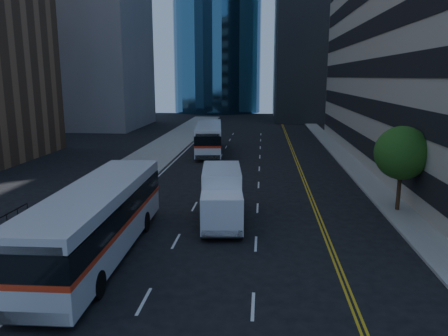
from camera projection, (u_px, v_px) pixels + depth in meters
The scene contains 8 objects.
ground at pixel (244, 260), 19.60m from camera, with size 160.00×160.00×0.00m, color black.
sidewalk_west at pixel (153, 156), 44.87m from camera, with size 5.00×90.00×0.15m, color gray.
sidewalk_east at pixel (346, 159), 43.18m from camera, with size 2.00×90.00×0.15m, color gray.
midrise_west at pixel (83, 16), 69.13m from camera, with size 18.00×18.00×35.00m, color gray.
street_tree at pixel (402, 153), 25.88m from camera, with size 3.20×3.20×5.10m.
bus_front at pixel (98, 219), 19.69m from camera, with size 3.04×12.75×3.27m.
bus_rear at pixel (209, 137), 47.12m from camera, with size 3.76×12.07×3.06m.
box_truck at pixel (222, 196), 24.34m from camera, with size 2.73×6.41×2.98m.
Camera 1 is at (0.73, -18.34, 8.07)m, focal length 35.00 mm.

